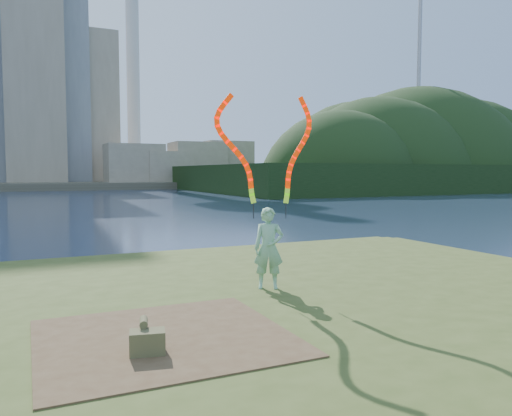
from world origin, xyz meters
name	(u,v)px	position (x,y,z in m)	size (l,w,h in m)	color
ground	(230,315)	(0.00, 0.00, 0.00)	(320.00, 320.00, 0.00)	#18243C
grassy_knoll	(280,330)	(0.00, -2.30, 0.34)	(20.00, 18.00, 0.80)	#384819
dirt_patch	(164,337)	(-2.20, -3.20, 0.81)	(3.20, 3.00, 0.02)	#47331E
far_shore	(48,184)	(0.00, 95.00, 0.60)	(320.00, 40.00, 1.20)	#474234
observation_tower	(132,5)	(18.00, 102.00, 39.11)	(10.00, 10.00, 58.00)	silver
wooded_hill	(414,188)	(59.57, 59.96, 0.16)	(78.00, 50.00, 63.00)	black
woman_with_ribbons	(269,212)	(0.31, -1.22, 2.23)	(1.83, 0.87, 3.92)	#1B733B
canvas_bag	(147,341)	(-2.54, -3.71, 0.96)	(0.46, 0.52, 0.40)	#48492A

